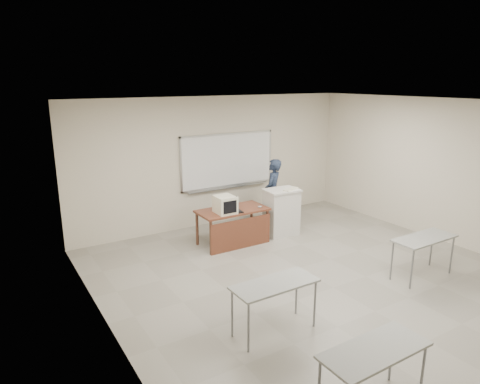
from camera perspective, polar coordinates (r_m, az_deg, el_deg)
floor at (r=7.48m, az=12.33°, el=-12.37°), size 7.00×8.00×0.01m
whiteboard at (r=10.19m, az=-1.62°, el=4.17°), size 2.48×0.10×1.31m
student_desks at (r=6.40m, az=21.24°, el=-11.21°), size 4.40×2.20×0.73m
instructor_desk at (r=8.85m, az=-0.63°, el=-3.75°), size 1.47×0.73×0.75m
podium at (r=9.51m, az=5.53°, el=-2.65°), size 0.74×0.54×1.03m
crt_monitor at (r=8.60m, az=-2.01°, el=-1.68°), size 0.39×0.43×0.37m
laptop at (r=8.71m, az=-1.16°, el=-2.24°), size 0.37×0.34×0.27m
mouse at (r=8.99m, az=2.65°, el=-1.97°), size 0.11×0.08×0.04m
keyboard at (r=9.37m, az=6.78°, el=0.38°), size 0.44×0.27×0.02m
presenter at (r=10.07m, az=4.39°, el=-0.03°), size 0.69×0.65×1.58m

